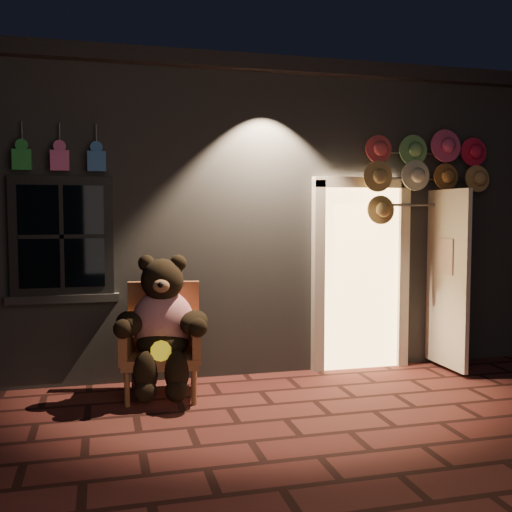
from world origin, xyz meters
name	(u,v)px	position (x,y,z in m)	size (l,w,h in m)	color
ground	(286,419)	(0.00, 0.00, 0.00)	(60.00, 60.00, 0.00)	#592722
shop_building	(206,217)	(0.00, 3.99, 1.74)	(7.30, 5.95, 3.51)	slate
wicker_armchair	(163,339)	(-0.95, 1.01, 0.54)	(0.84, 0.78, 1.09)	#9A623B
teddy_bear	(162,325)	(-0.97, 0.87, 0.71)	(0.95, 0.81, 1.33)	#B21320
hat_rack	(425,172)	(2.04, 1.28, 2.25)	(1.52, 0.22, 2.69)	#59595E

